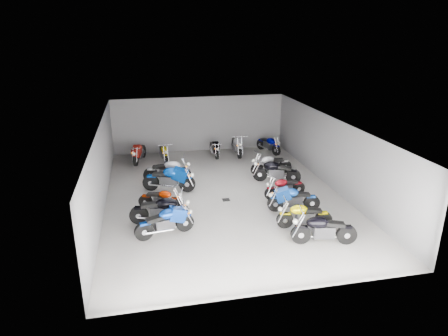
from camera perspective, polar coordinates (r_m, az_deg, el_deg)
The scene contains 22 objects.
ground at distance 17.53m, azimuth -0.05°, elevation -3.93°, with size 14.00×14.00×0.00m, color #A19E99.
wall_back at distance 23.61m, azimuth -3.52°, elevation 6.28°, with size 10.00×0.10×3.20m, color slate.
wall_left at distance 16.73m, azimuth -17.07°, elevation -0.10°, with size 0.10×14.00×3.20m, color slate.
wall_right at distance 18.58m, azimuth 15.23°, elevation 2.00°, with size 0.10×14.00×3.20m, color slate.
ceiling at distance 16.52m, azimuth -0.06°, elevation 6.39°, with size 10.00×14.00×0.04m, color black.
drain_grate at distance 17.08m, azimuth 0.29°, elevation -4.56°, with size 0.32×0.32×0.01m, color black.
motorcycle_left_b at distance 14.23m, azimuth -8.36°, elevation -7.64°, with size 2.13×0.69×0.95m.
motorcycle_left_c at distance 15.05m, azimuth -8.98°, elevation -5.96°, with size 2.29×0.61×1.01m.
motorcycle_left_d at distance 16.27m, azimuth -8.97°, elevation -4.38°, with size 1.77×0.80×0.82m.
motorcycle_left_e at distance 17.95m, azimuth -7.79°, elevation -1.56°, with size 2.33×0.86×1.05m.
motorcycle_left_f at distance 19.08m, azimuth -8.02°, elevation -0.38°, with size 2.27×0.55×1.00m.
motorcycle_right_a at distance 13.97m, azimuth 13.99°, elevation -8.51°, with size 2.21×0.65×0.98m.
motorcycle_right_b at distance 14.90m, azimuth 11.31°, elevation -6.65°, with size 2.04×0.52×0.90m.
motorcycle_right_c at distance 16.13m, azimuth 9.83°, elevation -4.40°, with size 2.12×0.51×0.93m.
motorcycle_right_d at distance 17.35m, azimuth 8.64°, elevation -2.73°, with size 1.95×0.55×0.86m.
motorcycle_right_e at distance 18.96m, azimuth 7.45°, elevation -0.48°, with size 2.13×1.07×1.00m.
motorcycle_right_f at distance 19.99m, azimuth 6.71°, elevation 0.53°, with size 2.17×0.49×0.95m.
motorcycle_back_a at distance 22.22m, azimuth -12.03°, elevation 2.17°, with size 0.73×2.14×0.96m.
motorcycle_back_b at distance 22.13m, azimuth -8.61°, elevation 2.21°, with size 0.45×2.02×0.89m.
motorcycle_back_d at distance 22.75m, azimuth -1.39°, elevation 2.85°, with size 0.39×1.94×0.85m.
motorcycle_back_e at distance 23.01m, azimuth 1.86°, elevation 3.29°, with size 0.48×2.34×1.03m.
motorcycle_back_f at distance 23.52m, azimuth 6.41°, elevation 3.38°, with size 0.86×2.01×0.92m.
Camera 1 is at (-3.26, -15.76, 6.93)m, focal length 32.00 mm.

